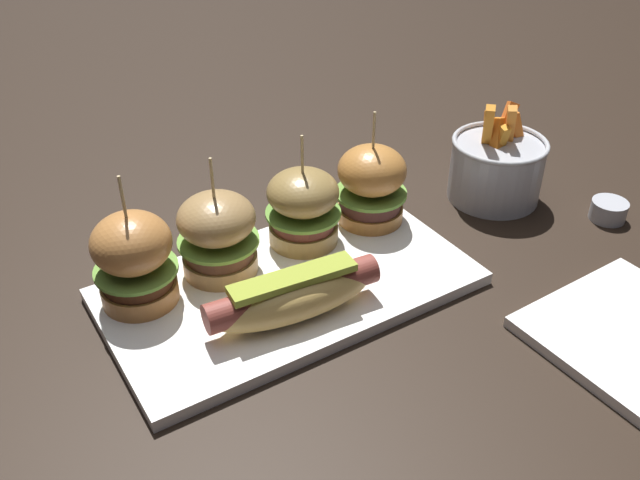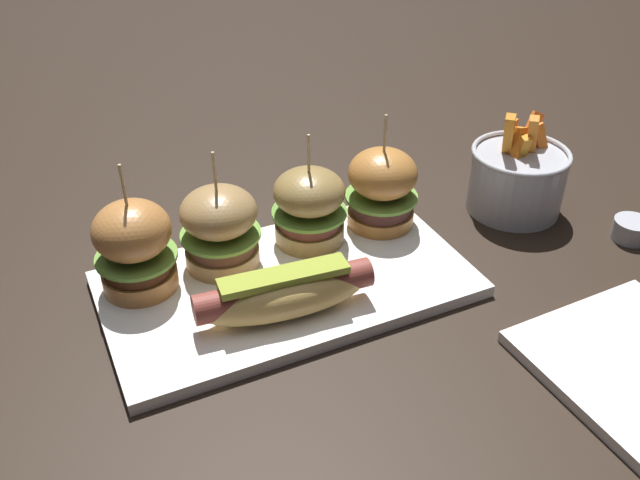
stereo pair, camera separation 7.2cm
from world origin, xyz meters
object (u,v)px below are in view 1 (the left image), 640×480
at_px(platter_main, 289,286).
at_px(sauce_ramekin, 609,210).
at_px(slider_center_right, 303,207).
at_px(side_plate, 640,339).
at_px(slider_far_right, 371,184).
at_px(hot_dog, 293,295).
at_px(slider_far_left, 134,259).
at_px(slider_center_left, 218,234).
at_px(fries_bucket, 496,167).

xyz_separation_m(platter_main, sauce_ramekin, (0.42, -0.09, 0.01)).
xyz_separation_m(slider_center_right, side_plate, (0.20, -0.32, -0.05)).
relative_size(slider_center_right, sauce_ramekin, 3.00).
relative_size(platter_main, slider_far_right, 2.78).
relative_size(hot_dog, slider_center_right, 1.37).
xyz_separation_m(slider_far_left, side_plate, (0.40, -0.31, -0.06)).
bearing_deg(slider_center_right, side_plate, -57.89).
height_order(hot_dog, slider_far_right, slider_far_right).
relative_size(slider_center_left, side_plate, 0.74).
relative_size(hot_dog, slider_center_left, 1.33).
xyz_separation_m(slider_far_left, sauce_ramekin, (0.56, -0.14, -0.05)).
bearing_deg(side_plate, slider_far_right, 108.59).
height_order(slider_center_left, fries_bucket, slider_center_left).
bearing_deg(side_plate, hot_dog, 143.46).
bearing_deg(sauce_ramekin, platter_main, 168.23).
bearing_deg(fries_bucket, slider_far_left, 177.00).
bearing_deg(hot_dog, slider_far_left, 138.37).
bearing_deg(slider_center_right, slider_far_right, -2.05).
height_order(platter_main, side_plate, platter_main).
xyz_separation_m(slider_far_right, fries_bucket, (0.18, -0.02, -0.02)).
distance_m(fries_bucket, side_plate, 0.30).
bearing_deg(platter_main, slider_center_right, 47.84).
bearing_deg(platter_main, sauce_ramekin, -11.77).
distance_m(platter_main, slider_center_left, 0.10).
relative_size(hot_dog, slider_far_right, 1.30).
xyz_separation_m(hot_dog, slider_far_left, (-0.12, 0.11, 0.03)).
height_order(slider_far_left, sauce_ramekin, slider_far_left).
xyz_separation_m(fries_bucket, side_plate, (-0.08, -0.29, -0.04)).
distance_m(slider_center_left, fries_bucket, 0.39).
bearing_deg(slider_far_right, slider_center_left, 179.37).
bearing_deg(slider_far_right, platter_main, -159.03).
relative_size(slider_far_left, slider_center_right, 1.08).
relative_size(slider_center_left, slider_far_right, 0.98).
bearing_deg(hot_dog, slider_center_right, 54.83).
height_order(hot_dog, fries_bucket, fries_bucket).
distance_m(hot_dog, slider_far_right, 0.20).
distance_m(slider_center_left, side_plate, 0.44).
height_order(slider_center_right, slider_far_right, slider_far_right).
bearing_deg(fries_bucket, slider_far_right, 172.33).
bearing_deg(hot_dog, slider_far_right, 32.15).
height_order(slider_far_left, fries_bucket, slider_far_left).
bearing_deg(slider_far_left, side_plate, -38.17).
distance_m(slider_far_left, slider_center_right, 0.20).
bearing_deg(fries_bucket, side_plate, -105.20).
xyz_separation_m(platter_main, slider_far_left, (-0.15, 0.06, 0.06)).
bearing_deg(sauce_ramekin, hot_dog, 175.42).
distance_m(sauce_ramekin, side_plate, 0.24).
bearing_deg(side_plate, sauce_ramekin, 46.21).
distance_m(hot_dog, slider_far_left, 0.16).
distance_m(platter_main, sauce_ramekin, 0.42).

